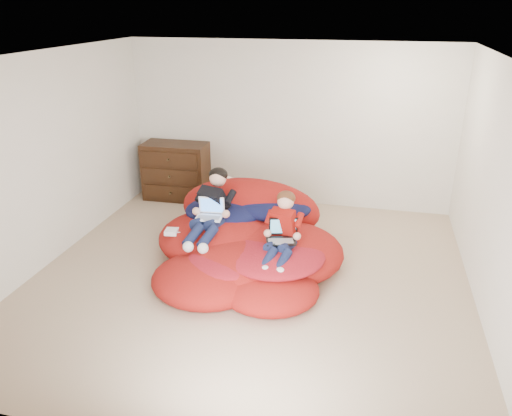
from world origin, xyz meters
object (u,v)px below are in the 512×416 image
(beanbag_pile, at_px, (246,243))
(laptop_black, at_px, (282,234))
(dresser, at_px, (176,171))
(laptop_white, at_px, (210,212))
(younger_boy, at_px, (282,228))
(older_boy, at_px, (212,205))

(beanbag_pile, relative_size, laptop_black, 6.51)
(dresser, distance_m, laptop_white, 2.23)
(laptop_white, bearing_deg, dresser, 122.73)
(beanbag_pile, bearing_deg, younger_boy, -29.19)
(dresser, height_order, laptop_black, dresser)
(beanbag_pile, bearing_deg, laptop_white, -178.42)
(older_boy, relative_size, laptop_white, 3.29)
(laptop_black, bearing_deg, laptop_white, 163.62)
(beanbag_pile, height_order, laptop_white, beanbag_pile)
(younger_boy, xyz_separation_m, laptop_black, (-0.00, -0.01, -0.07))
(laptop_white, distance_m, laptop_black, 0.99)
(dresser, bearing_deg, laptop_black, -45.02)
(dresser, height_order, younger_boy, younger_boy)
(dresser, bearing_deg, younger_boy, -44.83)
(dresser, relative_size, older_boy, 0.94)
(beanbag_pile, xyz_separation_m, laptop_black, (0.49, -0.29, 0.30))
(beanbag_pile, distance_m, laptop_white, 0.58)
(laptop_black, bearing_deg, dresser, 134.98)
(beanbag_pile, xyz_separation_m, younger_boy, (0.49, -0.28, 0.37))
(dresser, relative_size, beanbag_pile, 0.42)
(older_boy, height_order, younger_boy, older_boy)
(older_boy, height_order, laptop_white, older_boy)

